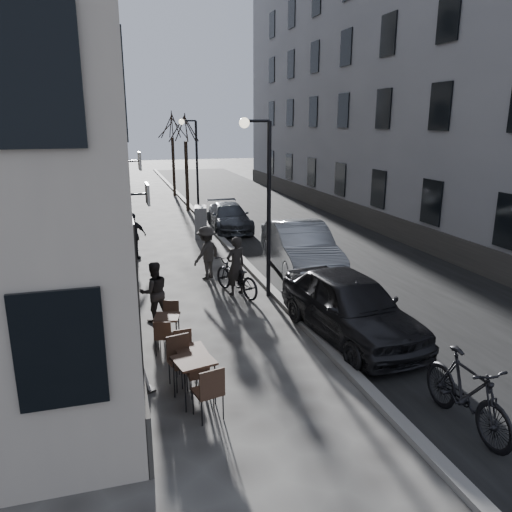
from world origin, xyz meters
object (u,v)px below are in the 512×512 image
pedestrian_far (133,236)px  sign_board (137,368)px  utility_cabinet (201,222)px  pedestrian_mid (207,253)px  bistro_set_a (194,376)px  bicycle (236,277)px  tree_near (185,127)px  tree_far (172,126)px  moped (467,392)px  bistro_set_b (191,361)px  car_near (350,306)px  streetlamp_near (263,189)px  bistro_set_c (167,327)px  pedestrian_near (154,292)px  streetlamp_far (193,159)px  car_far (229,217)px  car_mid (300,248)px

pedestrian_far → sign_board: bearing=-109.7°
utility_cabinet → pedestrian_mid: size_ratio=0.81×
bistro_set_a → bicycle: (2.14, 5.48, 0.03)m
tree_near → utility_cabinet: tree_near is taller
bistro_set_a → pedestrian_mid: 7.44m
tree_far → bistro_set_a: (-2.92, -26.08, -4.15)m
tree_far → bistro_set_a: size_ratio=3.29×
tree_near → bistro_set_a: tree_near is taller
utility_cabinet → moped: (1.77, -15.17, -0.05)m
bistro_set_b → car_near: bearing=10.1°
sign_board → pedestrian_far: bearing=62.9°
streetlamp_near → pedestrian_mid: streetlamp_near is taller
tree_near → bistro_set_c: tree_near is taller
bistro_set_a → utility_cabinet: utility_cabinet is taller
bistro_set_a → tree_near: bearing=68.7°
bistro_set_b → utility_cabinet: size_ratio=1.02×
utility_cabinet → pedestrian_near: 9.44m
bistro_set_a → moped: (4.22, -2.08, 0.14)m
streetlamp_far → sign_board: streetlamp_far is taller
sign_board → tree_far: bearing=56.6°
sign_board → bicycle: 5.68m
bistro_set_b → sign_board: (-1.04, 0.01, 0.00)m
pedestrian_near → pedestrian_mid: size_ratio=0.91×
tree_near → pedestrian_near: 16.78m
sign_board → bicycle: (3.13, 4.74, 0.11)m
bicycle → car_far: bearing=-123.1°
bicycle → pedestrian_mid: size_ratio=1.18×
streetlamp_near → bistro_set_b: (-2.80, -4.35, -2.73)m
pedestrian_mid → car_mid: (3.21, -0.12, -0.03)m
moped → bistro_set_b: bearing=146.2°
utility_cabinet → pedestrian_mid: bearing=-87.0°
utility_cabinet → car_near: (1.57, -11.29, 0.09)m
sign_board → car_near: car_near is taller
streetlamp_near → bistro_set_c: 4.79m
bistro_set_c → tree_near: bearing=94.8°
pedestrian_mid → pedestrian_far: (-2.19, 3.14, 0.00)m
tree_near → pedestrian_far: (-3.50, -9.68, -3.79)m
car_near → car_mid: (0.79, 5.34, 0.05)m
tree_near → bistro_set_b: 20.01m
sign_board → car_far: bearing=45.2°
bistro_set_a → bistro_set_c: size_ratio=1.22×
bistro_set_c → pedestrian_far: size_ratio=0.82×
tree_near → tree_far: size_ratio=1.00×
utility_cabinet → bistro_set_a: bearing=-89.4°
bistro_set_b → pedestrian_far: 9.70m
pedestrian_far → bistro_set_c: bearing=-104.4°
sign_board → bicycle: size_ratio=0.52×
tree_near → bicycle: 15.19m
bistro_set_c → utility_cabinet: (2.65, 10.48, 0.28)m
sign_board → tree_near: bearing=53.9°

